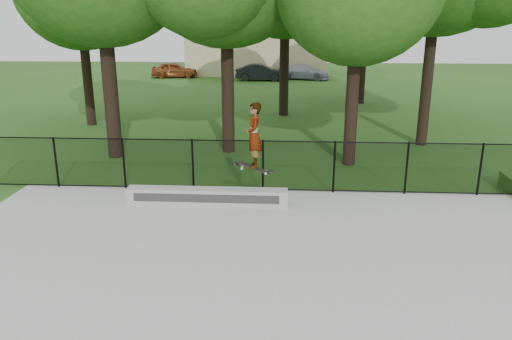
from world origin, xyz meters
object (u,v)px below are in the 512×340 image
at_px(grind_ledge, 207,197).
at_px(car_a, 174,70).
at_px(skater_airborne, 254,137).
at_px(car_c, 304,72).
at_px(car_b, 261,72).

xyz_separation_m(grind_ledge, car_a, (-7.37, 29.71, 0.36)).
distance_m(grind_ledge, skater_airborne, 2.14).
bearing_deg(car_a, skater_airborne, -171.48).
xyz_separation_m(car_a, car_c, (10.83, -0.61, -0.04)).
bearing_deg(car_b, car_c, -72.79).
bearing_deg(grind_ledge, car_c, 83.23).
height_order(car_b, skater_airborne, skater_airborne).
height_order(car_a, car_c, car_a).
bearing_deg(car_b, car_a, 78.74).
relative_size(grind_ledge, car_a, 1.13).
relative_size(grind_ledge, car_b, 1.18).
bearing_deg(car_b, grind_ledge, -178.89).
height_order(car_c, skater_airborne, skater_airborne).
relative_size(car_c, skater_airborne, 2.08).
height_order(grind_ledge, skater_airborne, skater_airborne).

